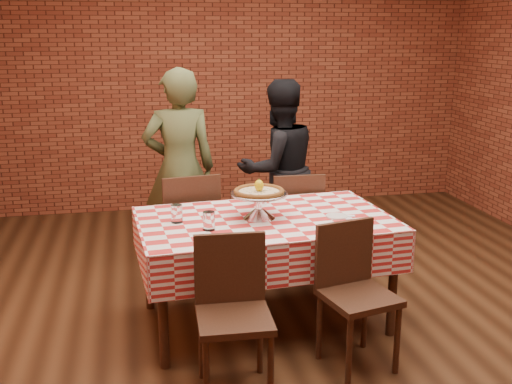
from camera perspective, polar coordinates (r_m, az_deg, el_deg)
ground at (r=4.36m, az=4.12°, el=-11.97°), size 6.00×6.00×0.00m
back_wall at (r=6.84m, az=-2.56°, el=10.59°), size 5.50×0.00×5.50m
table at (r=4.19m, az=0.84°, el=-7.47°), size 1.73×1.11×0.75m
tablecloth at (r=4.10m, az=0.85°, el=-4.37°), size 1.77×1.15×0.29m
pizza_stand at (r=4.04m, az=0.29°, el=-1.27°), size 0.41×0.41×0.17m
pizza at (r=4.01m, az=0.29°, el=-0.01°), size 0.36×0.36×0.03m
lemon at (r=4.00m, az=0.29°, el=0.61°), size 0.06×0.06×0.08m
water_glass_left at (r=3.81m, az=-4.47°, el=-2.74°), size 0.08×0.08×0.12m
water_glass_right at (r=3.98m, az=-7.49°, el=-2.04°), size 0.08×0.08×0.12m
side_plate at (r=4.11m, az=7.63°, el=-2.28°), size 0.16×0.16×0.01m
sweetener_packet_a at (r=4.08m, az=8.75°, el=-2.50°), size 0.05×0.04×0.00m
sweetener_packet_b at (r=4.14m, az=8.98°, el=-2.26°), size 0.05×0.04×0.00m
condiment_caddy at (r=4.34m, az=0.11°, el=-0.27°), size 0.13×0.12×0.15m
chair_near_left at (r=3.38m, az=-2.07°, el=-12.02°), size 0.42×0.42×0.88m
chair_near_right at (r=3.68m, az=9.69°, el=-9.98°), size 0.47×0.47×0.87m
chair_far_left at (r=4.83m, az=-6.54°, el=-3.36°), size 0.50×0.50×0.93m
chair_far_right at (r=4.98m, az=3.51°, el=-2.92°), size 0.42×0.42×0.89m
diner_olive at (r=5.16m, az=-7.23°, el=2.23°), size 0.63×0.42×1.69m
diner_black at (r=5.34m, az=2.14°, el=2.16°), size 0.89×0.77×1.58m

